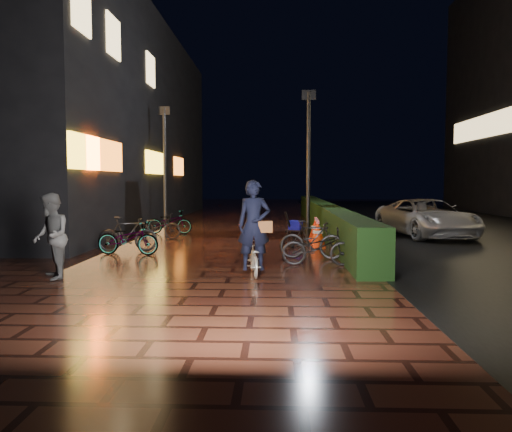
{
  "coord_description": "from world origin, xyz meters",
  "views": [
    {
      "loc": [
        1.44,
        -11.19,
        1.85
      ],
      "look_at": [
        1.02,
        -0.4,
        1.1
      ],
      "focal_mm": 35.0,
      "sensor_mm": 36.0,
      "label": 1
    }
  ],
  "objects_px": {
    "traffic_barrier": "(317,232)",
    "cart_assembly": "(295,226)",
    "bystander_person": "(51,236)",
    "cyclist": "(254,240)",
    "van": "(427,218)"
  },
  "relations": [
    {
      "from": "cart_assembly",
      "to": "van",
      "type": "bearing_deg",
      "value": 21.46
    },
    {
      "from": "cyclist",
      "to": "cart_assembly",
      "type": "relative_size",
      "value": 1.99
    },
    {
      "from": "bystander_person",
      "to": "van",
      "type": "distance_m",
      "value": 12.08
    },
    {
      "from": "traffic_barrier",
      "to": "cyclist",
      "type": "bearing_deg",
      "value": -108.72
    },
    {
      "from": "bystander_person",
      "to": "cyclist",
      "type": "relative_size",
      "value": 0.87
    },
    {
      "from": "bystander_person",
      "to": "traffic_barrier",
      "type": "xyz_separation_m",
      "value": [
        5.43,
        5.36,
        -0.44
      ]
    },
    {
      "from": "cyclist",
      "to": "traffic_barrier",
      "type": "height_order",
      "value": "cyclist"
    },
    {
      "from": "bystander_person",
      "to": "traffic_barrier",
      "type": "bearing_deg",
      "value": 104.85
    },
    {
      "from": "van",
      "to": "cart_assembly",
      "type": "bearing_deg",
      "value": -168.52
    },
    {
      "from": "bystander_person",
      "to": "cart_assembly",
      "type": "height_order",
      "value": "bystander_person"
    },
    {
      "from": "cyclist",
      "to": "cart_assembly",
      "type": "height_order",
      "value": "cyclist"
    },
    {
      "from": "traffic_barrier",
      "to": "cart_assembly",
      "type": "xyz_separation_m",
      "value": [
        -0.61,
        0.59,
        0.11
      ]
    },
    {
      "from": "bystander_person",
      "to": "cyclist",
      "type": "bearing_deg",
      "value": 68.51
    },
    {
      "from": "cyclist",
      "to": "cart_assembly",
      "type": "distance_m",
      "value": 5.5
    },
    {
      "from": "traffic_barrier",
      "to": "cart_assembly",
      "type": "distance_m",
      "value": 0.85
    }
  ]
}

